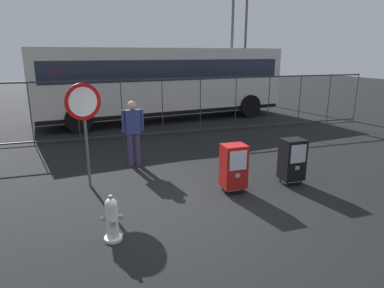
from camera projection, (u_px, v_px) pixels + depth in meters
The scene contains 10 objects.
ground_plane at pixel (196, 207), 6.23m from camera, with size 60.00×60.00×0.00m, color black.
fire_hydrant at pixel (112, 219), 5.06m from camera, with size 0.33×0.32×0.75m.
newspaper_box_primary at pixel (234, 166), 6.78m from camera, with size 0.48×0.42×1.02m.
newspaper_box_secondary at pixel (292, 159), 7.22m from camera, with size 0.48×0.42×1.02m.
stop_sign at pixel (84, 114), 6.79m from camera, with size 0.71×0.31×2.23m.
pedestrian at pixel (133, 130), 8.31m from camera, with size 0.55×0.22×1.67m.
fence_barrier at pixel (142, 108), 11.22m from camera, with size 18.03×0.04×2.00m.
bus_near at pixel (163, 80), 14.21m from camera, with size 10.72×3.76×3.00m.
street_light_near_left at pixel (246, 22), 18.98m from camera, with size 0.32×0.32×7.87m.
street_light_far_left at pixel (233, 12), 17.08m from camera, with size 0.32×0.32×8.53m.
Camera 1 is at (-1.83, -5.39, 2.80)m, focal length 31.02 mm.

